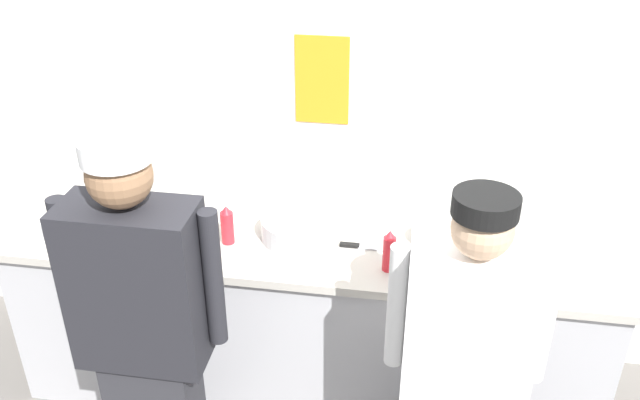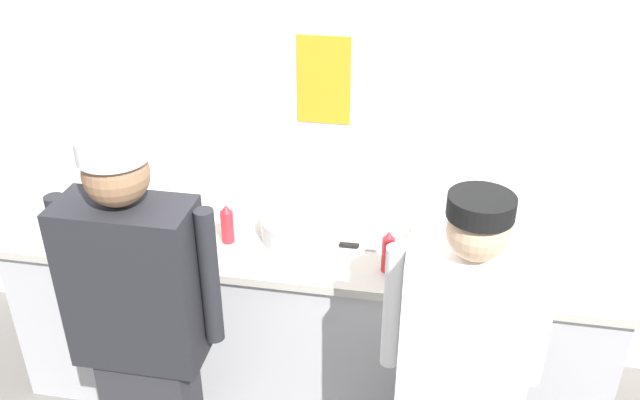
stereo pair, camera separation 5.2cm
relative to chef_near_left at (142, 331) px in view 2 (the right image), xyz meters
name	(u,v)px [view 2 (the right image)]	position (x,y,z in m)	size (l,w,h in m)	color
wall_back	(324,111)	(0.48, 1.26, 0.43)	(4.47, 0.11, 2.72)	silver
prep_counter	(307,315)	(0.48, 0.77, -0.47)	(2.85, 0.72, 0.91)	#B2B2B7
chef_near_left	(142,331)	(0.00, 0.00, 0.00)	(0.62, 0.24, 1.73)	#2D2D33
chef_center	(459,375)	(1.19, 0.06, -0.08)	(0.58, 0.24, 1.59)	#2D2D33
plate_stack_front	(162,208)	(-0.28, 0.88, 0.01)	(0.24, 0.24, 0.05)	white
plate_stack_rear	(433,238)	(1.06, 0.84, 0.02)	(0.20, 0.20, 0.06)	white
mixing_bowl_steel	(297,228)	(0.43, 0.78, 0.04)	(0.33, 0.33, 0.10)	#B7BABF
sheet_tray	(522,257)	(1.45, 0.77, 0.00)	(0.51, 0.32, 0.02)	#B7BABF
squeeze_bottle_primary	(227,224)	(0.13, 0.69, 0.08)	(0.06, 0.06, 0.19)	red
squeeze_bottle_secondary	(388,252)	(0.87, 0.59, 0.08)	(0.06, 0.06, 0.20)	red
ramekin_orange_sauce	(87,209)	(-0.64, 0.81, 0.01)	(0.09, 0.09, 0.04)	white
ramekin_green_sauce	(201,243)	(0.02, 0.62, 0.01)	(0.08, 0.08, 0.04)	white
deli_cup	(53,227)	(-0.70, 0.59, 0.03)	(0.09, 0.09, 0.08)	white
chefs_knife	(364,247)	(0.75, 0.74, -0.01)	(0.28, 0.03, 0.02)	#B7BABF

